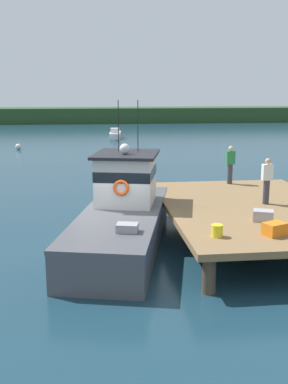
{
  "coord_description": "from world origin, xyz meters",
  "views": [
    {
      "loc": [
        -0.71,
        -14.7,
        5.11
      ],
      "look_at": [
        1.2,
        1.75,
        1.4
      ],
      "focal_mm": 42.29,
      "sensor_mm": 36.0,
      "label": 1
    }
  ],
  "objects_px": {
    "moored_boat_far_left": "(115,135)",
    "crate_single_by_cleat": "(263,216)",
    "mooring_buoy_inshore": "(18,147)",
    "deckhand_by_the_boat": "(230,164)",
    "main_fishing_boat": "(124,213)",
    "bait_bucket": "(217,231)",
    "crate_single_far": "(275,229)",
    "deckhand_further_back": "(267,180)"
  },
  "relations": [
    {
      "from": "bait_bucket",
      "to": "moored_boat_far_left",
      "type": "relative_size",
      "value": 0.07
    },
    {
      "from": "crate_single_by_cleat",
      "to": "deckhand_further_back",
      "type": "height_order",
      "value": "deckhand_further_back"
    },
    {
      "from": "crate_single_by_cleat",
      "to": "deckhand_further_back",
      "type": "distance_m",
      "value": 2.36
    },
    {
      "from": "crate_single_far",
      "to": "mooring_buoy_inshore",
      "type": "relative_size",
      "value": 1.18
    },
    {
      "from": "bait_bucket",
      "to": "deckhand_further_back",
      "type": "relative_size",
      "value": 0.21
    },
    {
      "from": "moored_boat_far_left",
      "to": "mooring_buoy_inshore",
      "type": "relative_size",
      "value": 9.19
    },
    {
      "from": "crate_single_by_cleat",
      "to": "bait_bucket",
      "type": "xyz_separation_m",
      "value": [
        -1.83,
        -1.33,
        0.0
      ]
    },
    {
      "from": "crate_single_far",
      "to": "moored_boat_far_left",
      "type": "relative_size",
      "value": 0.13
    },
    {
      "from": "crate_single_far",
      "to": "moored_boat_far_left",
      "type": "bearing_deg",
      "value": 93.57
    },
    {
      "from": "main_fishing_boat",
      "to": "bait_bucket",
      "type": "height_order",
      "value": "main_fishing_boat"
    },
    {
      "from": "bait_bucket",
      "to": "main_fishing_boat",
      "type": "bearing_deg",
      "value": 123.71
    },
    {
      "from": "crate_single_far",
      "to": "mooring_buoy_inshore",
      "type": "xyz_separation_m",
      "value": [
        -11.49,
        29.8,
        -1.12
      ]
    },
    {
      "from": "main_fishing_boat",
      "to": "bait_bucket",
      "type": "relative_size",
      "value": 29.28
    },
    {
      "from": "crate_single_far",
      "to": "deckhand_further_back",
      "type": "relative_size",
      "value": 0.37
    },
    {
      "from": "main_fishing_boat",
      "to": "crate_single_far",
      "type": "distance_m",
      "value": 5.3
    },
    {
      "from": "moored_boat_far_left",
      "to": "main_fishing_boat",
      "type": "bearing_deg",
      "value": -92.56
    },
    {
      "from": "mooring_buoy_inshore",
      "to": "main_fishing_boat",
      "type": "bearing_deg",
      "value": -73.96
    },
    {
      "from": "deckhand_by_the_boat",
      "to": "mooring_buoy_inshore",
      "type": "xyz_separation_m",
      "value": [
        -12.38,
        22.73,
        -1.81
      ]
    },
    {
      "from": "crate_single_far",
      "to": "bait_bucket",
      "type": "height_order",
      "value": "crate_single_far"
    },
    {
      "from": "deckhand_by_the_boat",
      "to": "deckhand_further_back",
      "type": "relative_size",
      "value": 1.0
    },
    {
      "from": "main_fishing_boat",
      "to": "mooring_buoy_inshore",
      "type": "relative_size",
      "value": 19.64
    },
    {
      "from": "crate_single_far",
      "to": "deckhand_further_back",
      "type": "distance_m",
      "value": 3.69
    },
    {
      "from": "crate_single_by_cleat",
      "to": "deckhand_by_the_boat",
      "type": "height_order",
      "value": "deckhand_by_the_boat"
    },
    {
      "from": "moored_boat_far_left",
      "to": "bait_bucket",
      "type": "bearing_deg",
      "value": -88.86
    },
    {
      "from": "mooring_buoy_inshore",
      "to": "deckhand_by_the_boat",
      "type": "bearing_deg",
      "value": -61.42
    },
    {
      "from": "crate_single_far",
      "to": "bait_bucket",
      "type": "bearing_deg",
      "value": 177.9
    },
    {
      "from": "bait_bucket",
      "to": "moored_boat_far_left",
      "type": "xyz_separation_m",
      "value": [
        -0.76,
        38.2,
        -0.97
      ]
    },
    {
      "from": "crate_single_by_cleat",
      "to": "crate_single_far",
      "type": "bearing_deg",
      "value": -98.32
    },
    {
      "from": "main_fishing_boat",
      "to": "moored_boat_far_left",
      "type": "bearing_deg",
      "value": 87.44
    },
    {
      "from": "moored_boat_far_left",
      "to": "mooring_buoy_inshore",
      "type": "xyz_separation_m",
      "value": [
        -9.11,
        -8.45,
        -0.15
      ]
    },
    {
      "from": "moored_boat_far_left",
      "to": "mooring_buoy_inshore",
      "type": "distance_m",
      "value": 12.43
    },
    {
      "from": "crate_single_by_cleat",
      "to": "mooring_buoy_inshore",
      "type": "height_order",
      "value": "crate_single_by_cleat"
    },
    {
      "from": "main_fishing_boat",
      "to": "deckhand_further_back",
      "type": "xyz_separation_m",
      "value": [
        5.03,
        -0.06,
        1.05
      ]
    },
    {
      "from": "deckhand_by_the_boat",
      "to": "mooring_buoy_inshore",
      "type": "height_order",
      "value": "deckhand_by_the_boat"
    },
    {
      "from": "main_fishing_boat",
      "to": "crate_single_by_cleat",
      "type": "bearing_deg",
      "value": -27.36
    },
    {
      "from": "main_fishing_boat",
      "to": "moored_boat_far_left",
      "type": "relative_size",
      "value": 2.14
    },
    {
      "from": "crate_single_far",
      "to": "bait_bucket",
      "type": "xyz_separation_m",
      "value": [
        -1.62,
        0.06,
        -0.01
      ]
    },
    {
      "from": "main_fishing_boat",
      "to": "moored_boat_far_left",
      "type": "distance_m",
      "value": 34.77
    },
    {
      "from": "main_fishing_boat",
      "to": "deckhand_further_back",
      "type": "bearing_deg",
      "value": -0.73
    },
    {
      "from": "moored_boat_far_left",
      "to": "crate_single_by_cleat",
      "type": "bearing_deg",
      "value": -85.99
    },
    {
      "from": "mooring_buoy_inshore",
      "to": "deckhand_further_back",
      "type": "bearing_deg",
      "value": -64.45
    },
    {
      "from": "moored_boat_far_left",
      "to": "deckhand_further_back",
      "type": "bearing_deg",
      "value": -84.28
    }
  ]
}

